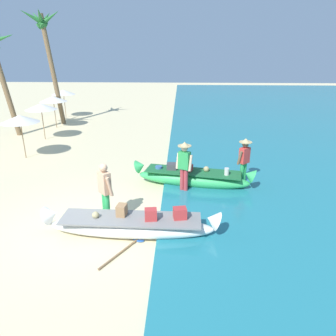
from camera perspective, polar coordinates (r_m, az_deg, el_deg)
name	(u,v)px	position (r m, az deg, el deg)	size (l,w,h in m)	color
ground_plane	(84,225)	(9.16, -14.79, -9.89)	(80.00, 80.00, 0.00)	beige
boat_white_foreground	(132,225)	(8.36, -6.50, -10.14)	(4.58, 0.93, 0.81)	white
boat_green_midground	(193,178)	(11.15, 4.41, -1.74)	(4.24, 1.54, 0.87)	#38B760
person_vendor_hatted	(184,164)	(10.40, 2.92, 0.74)	(0.58, 0.45, 1.76)	#B2383D
person_tourist_customer	(105,189)	(8.84, -11.20, -3.76)	(0.52, 0.54, 1.69)	green
person_vendor_assistant	(244,158)	(11.38, 13.47, 1.70)	(0.54, 0.51, 1.69)	green
parasol_row_0	(20,119)	(15.11, -24.99, 7.97)	(1.60, 1.60, 1.91)	#8E6B47
parasol_row_1	(41,107)	(18.01, -21.79, 10.16)	(1.60, 1.60, 1.91)	#8E6B47
parasol_row_2	(53,99)	(20.64, -19.84, 11.55)	(1.60, 1.60, 1.91)	#8E6B47
parasol_row_3	(63,92)	(23.77, -18.21, 12.76)	(1.60, 1.60, 1.91)	#8E6B47
palm_tree_tall_inland	(45,37)	(21.69, -21.13, 21.03)	(2.24, 2.38, 6.79)	brown
paddle	(127,248)	(8.00, -7.36, -13.94)	(0.94, 1.40, 0.05)	#8E6B47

